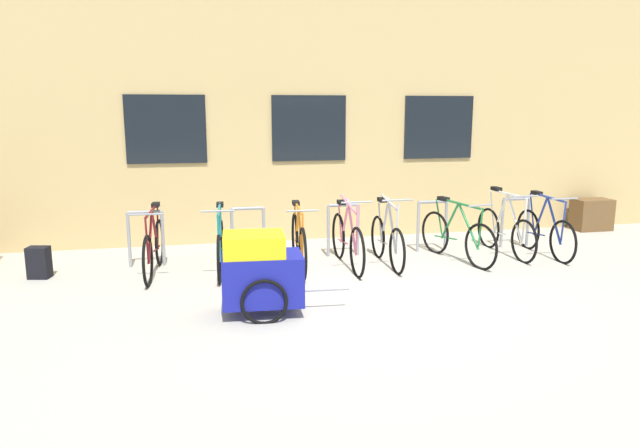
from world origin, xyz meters
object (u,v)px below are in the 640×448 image
object	(u,v)px
bicycle_maroon	(154,248)
bicycle_white	(505,231)
bicycle_blue	(545,232)
planter_box	(591,214)
bicycle_orange	(299,242)
bicycle_teal	(220,246)
bicycle_green	(457,236)
bike_trailer	(261,272)
backpack	(39,262)
bicycle_silver	(387,240)
bicycle_pink	(347,241)

from	to	relation	value
bicycle_maroon	bicycle_white	bearing A→B (deg)	-0.05
bicycle_white	bicycle_blue	size ratio (longest dim) A/B	1.05
planter_box	bicycle_maroon	bearing A→B (deg)	-170.15
bicycle_maroon	bicycle_orange	xyz separation A→B (m)	(2.04, -0.15, 0.01)
bicycle_teal	bicycle_maroon	xyz separation A→B (m)	(-0.92, 0.09, 0.01)
bicycle_green	bike_trailer	size ratio (longest dim) A/B	1.19
planter_box	bicycle_orange	bearing A→B (deg)	-165.59
bicycle_teal	backpack	bearing A→B (deg)	175.10
bicycle_silver	bike_trailer	xyz separation A→B (m)	(-2.08, -1.72, 0.11)
bicycle_orange	bicycle_pink	world-z (taller)	bicycle_pink
bicycle_maroon	planter_box	size ratio (longest dim) A/B	2.56
bicycle_teal	backpack	distance (m)	2.48
bicycle_green	bicycle_orange	xyz separation A→B (m)	(-2.45, 0.05, 0.02)
bike_trailer	backpack	size ratio (longest dim) A/B	3.33
bicycle_white	bicycle_orange	distance (m)	3.39
bicycle_maroon	planter_box	world-z (taller)	bicycle_maroon
backpack	bicycle_orange	bearing A→B (deg)	7.80
bicycle_orange	backpack	world-z (taller)	bicycle_orange
bicycle_green	bike_trailer	xyz separation A→B (m)	(-3.21, -1.74, 0.11)
bicycle_white	planter_box	distance (m)	2.98
bicycle_orange	bicycle_blue	world-z (taller)	bicycle_blue
bicycle_green	bicycle_silver	distance (m)	1.13
bicycle_teal	bicycle_white	size ratio (longest dim) A/B	1.00
bicycle_teal	bicycle_pink	xyz separation A→B (m)	(1.84, -0.10, 0.02)
bicycle_pink	bicycle_orange	bearing A→B (deg)	176.38
bicycle_pink	backpack	size ratio (longest dim) A/B	4.12
bicycle_silver	bicycle_pink	bearing A→B (deg)	177.37
bicycle_pink	bicycle_green	bearing A→B (deg)	-0.24
bicycle_teal	bike_trailer	distance (m)	1.89
bike_trailer	planter_box	bearing A→B (deg)	26.27
bicycle_teal	bicycle_maroon	bearing A→B (deg)	174.44
planter_box	bike_trailer	bearing A→B (deg)	-153.73
bicycle_white	bicycle_pink	size ratio (longest dim) A/B	0.95
bicycle_maroon	bicycle_pink	bearing A→B (deg)	-3.95
bicycle_blue	backpack	world-z (taller)	bicycle_blue
bicycle_pink	bicycle_white	bearing A→B (deg)	3.99
bicycle_teal	bicycle_silver	xyz separation A→B (m)	(2.45, -0.13, 0.00)
bicycle_teal	bicycle_maroon	distance (m)	0.92
bicycle_pink	planter_box	size ratio (longest dim) A/B	2.59
backpack	bicycle_maroon	bearing A→B (deg)	7.55
bicycle_green	bicycle_blue	bearing A→B (deg)	0.24
backpack	planter_box	bearing A→B (deg)	19.64
bicycle_teal	bicycle_silver	size ratio (longest dim) A/B	1.06
bicycle_maroon	bicycle_silver	xyz separation A→B (m)	(3.37, -0.22, -0.00)
bicycle_pink	backpack	distance (m)	4.32
bicycle_orange	backpack	size ratio (longest dim) A/B	4.14
bicycle_green	backpack	xyz separation A→B (m)	(-6.04, 0.32, -0.16)
bicycle_green	planter_box	distance (m)	3.90
bicycle_maroon	bicycle_orange	bearing A→B (deg)	-4.07
bike_trailer	backpack	world-z (taller)	bike_trailer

